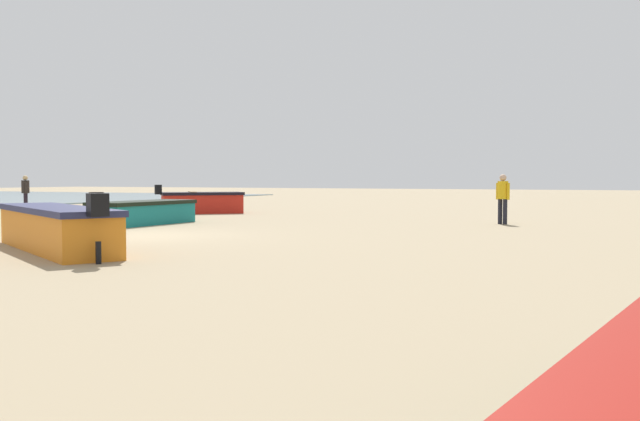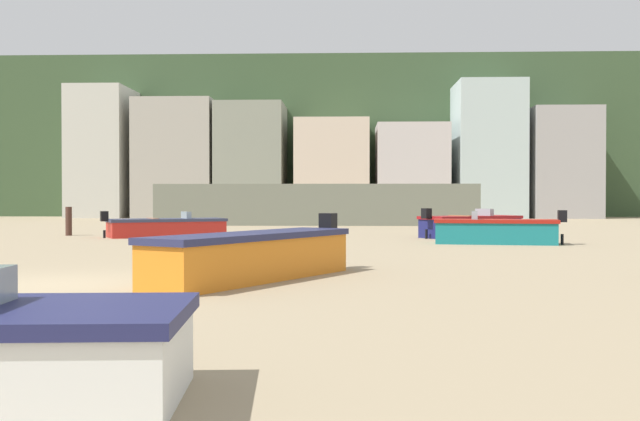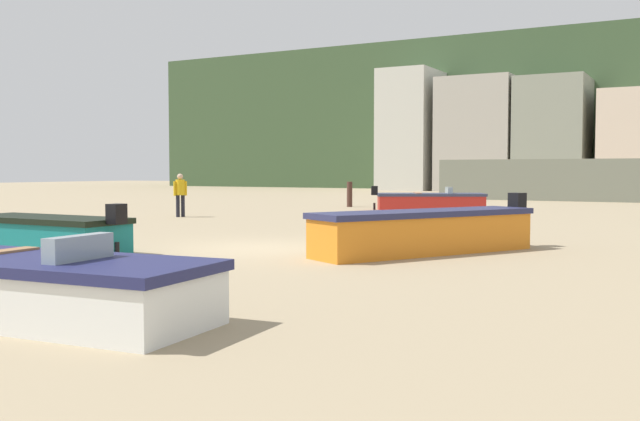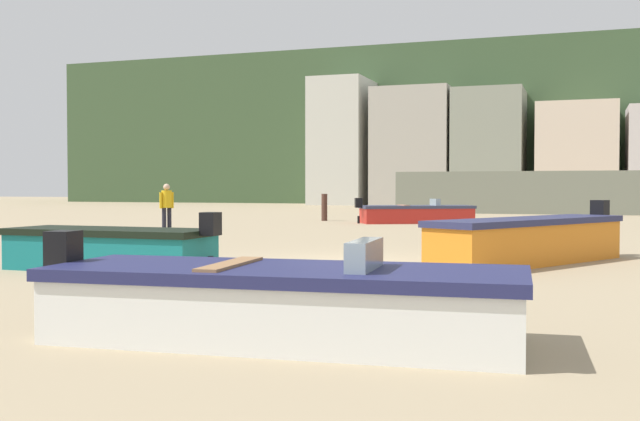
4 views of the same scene
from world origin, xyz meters
name	(u,v)px [view 2 (image 2 of 4)]	position (x,y,z in m)	size (l,w,h in m)	color
ground_plane	(53,285)	(0.00, 0.00, 0.00)	(160.00, 160.00, 0.00)	tan
headland_hill	(297,148)	(0.00, 66.00, 6.98)	(90.00, 32.00, 13.96)	#374D2F
harbor_pier	(316,205)	(3.52, 30.00, 1.20)	(18.64, 2.40, 2.39)	slate
townhouse_far_left	(103,153)	(-14.73, 47.12, 5.29)	(4.54, 6.24, 10.59)	beige
townhouse_left	(178,159)	(-8.52, 46.92, 4.76)	(6.26, 5.84, 9.52)	#A39D91
townhouse_centre_left	(252,161)	(-2.46, 47.06, 4.60)	(5.38, 6.12, 9.21)	gray
townhouse_centre	(332,169)	(4.12, 46.98, 3.94)	(5.89, 5.95, 7.88)	beige
townhouse_centre_right	(411,171)	(10.52, 46.67, 3.74)	(5.66, 5.34, 7.48)	beige
townhouse_right	(487,151)	(16.68, 47.43, 5.43)	(5.21, 6.85, 10.86)	#AFC2C0
townhouse_far_right	(560,164)	(22.44, 47.00, 4.36)	(5.26, 6.01, 8.72)	#9C9896
boat_red_1	(166,227)	(-2.05, 16.74, 0.38)	(4.90, 3.57, 1.06)	red
boat_navy_4	(471,226)	(10.25, 16.75, 0.44)	(4.44, 3.65, 1.18)	navy
boat_teal_5	(496,231)	(10.37, 12.34, 0.43)	(4.45, 1.92, 1.16)	#177276
boat_orange_6	(254,256)	(3.52, 0.90, 0.46)	(3.62, 5.16, 1.23)	orange
mooring_post_near_water	(69,221)	(-6.36, 17.47, 0.60)	(0.26, 0.26, 1.20)	#452B22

